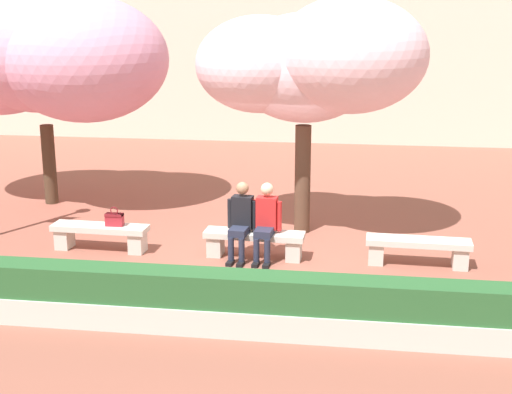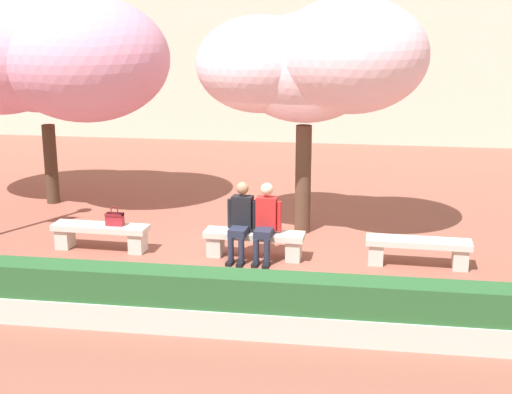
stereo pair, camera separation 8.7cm
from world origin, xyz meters
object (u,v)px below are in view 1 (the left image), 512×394
(stone_bench_west_end, at_px, (100,233))
(person_seated_right, at_px, (266,219))
(stone_bench_center, at_px, (418,248))
(handbag, at_px, (114,219))
(cherry_tree_main, at_px, (309,63))
(person_seated_left, at_px, (241,218))
(stone_bench_near_west, at_px, (254,240))
(cherry_tree_secondary, at_px, (45,56))

(stone_bench_west_end, bearing_deg, person_seated_right, -1.06)
(stone_bench_center, xyz_separation_m, person_seated_right, (-2.49, -0.05, 0.40))
(stone_bench_center, bearing_deg, handbag, -179.97)
(stone_bench_center, relative_size, cherry_tree_main, 0.39)
(person_seated_right, bearing_deg, cherry_tree_main, 69.66)
(stone_bench_west_end, height_order, person_seated_left, person_seated_left)
(stone_bench_west_end, height_order, stone_bench_near_west, same)
(person_seated_right, height_order, cherry_tree_secondary, cherry_tree_secondary)
(stone_bench_west_end, bearing_deg, cherry_tree_secondary, 126.26)
(cherry_tree_main, bearing_deg, person_seated_left, -122.80)
(handbag, height_order, cherry_tree_secondary, cherry_tree_secondary)
(stone_bench_near_west, height_order, person_seated_left, person_seated_left)
(stone_bench_west_end, distance_m, handbag, 0.39)
(person_seated_right, xyz_separation_m, cherry_tree_secondary, (-4.93, 2.83, 2.42))
(handbag, bearing_deg, stone_bench_west_end, 179.47)
(stone_bench_near_west, distance_m, cherry_tree_secondary, 6.16)
(stone_bench_near_west, height_order, stone_bench_center, same)
(person_seated_left, xyz_separation_m, handbag, (-2.21, 0.05, -0.12))
(stone_bench_west_end, xyz_separation_m, stone_bench_near_west, (2.69, 0.00, 0.00))
(stone_bench_center, relative_size, handbag, 4.99)
(stone_bench_west_end, xyz_separation_m, cherry_tree_secondary, (-2.04, 2.78, 2.81))
(cherry_tree_secondary, bearing_deg, handbag, -50.32)
(stone_bench_west_end, bearing_deg, person_seated_left, -1.23)
(cherry_tree_main, bearing_deg, stone_bench_west_end, -157.12)
(handbag, height_order, cherry_tree_main, cherry_tree_main)
(person_seated_right, xyz_separation_m, cherry_tree_main, (0.56, 1.51, 2.44))
(stone_bench_near_west, bearing_deg, cherry_tree_secondary, 149.58)
(person_seated_left, relative_size, cherry_tree_main, 0.30)
(cherry_tree_main, bearing_deg, stone_bench_center, -37.00)
(person_seated_left, height_order, cherry_tree_secondary, cherry_tree_secondary)
(stone_bench_west_end, bearing_deg, cherry_tree_main, 22.88)
(stone_bench_center, bearing_deg, stone_bench_near_west, 180.00)
(stone_bench_near_west, bearing_deg, cherry_tree_main, 62.46)
(stone_bench_west_end, xyz_separation_m, person_seated_left, (2.48, -0.05, 0.40))
(stone_bench_center, bearing_deg, cherry_tree_secondary, 159.49)
(person_seated_left, bearing_deg, stone_bench_west_end, 178.77)
(cherry_tree_secondary, bearing_deg, person_seated_right, -29.86)
(person_seated_left, xyz_separation_m, cherry_tree_main, (0.97, 1.51, 2.44))
(cherry_tree_secondary, bearing_deg, person_seated_left, -32.08)
(person_seated_left, height_order, handbag, person_seated_left)
(stone_bench_near_west, height_order, person_seated_right, person_seated_right)
(person_seated_right, height_order, handbag, person_seated_right)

